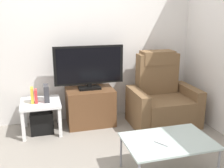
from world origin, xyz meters
The scene contains 12 objects.
ground_plane centered at (0.00, 0.00, 0.00)m, with size 6.40×6.40×0.00m, color gray.
wall_back centered at (0.00, 1.13, 1.30)m, with size 6.40×0.06×2.60m, color silver.
tv_stand centered at (0.14, 0.83, 0.28)m, with size 0.70×0.48×0.55m.
television centered at (0.14, 0.85, 0.89)m, with size 1.02×0.20×0.64m.
recliner_armchair centered at (1.20, 0.59, 0.37)m, with size 0.98×0.78×1.08m.
side_table centered at (-0.58, 0.75, 0.38)m, with size 0.54×0.54×0.45m.
subwoofer_box centered at (-0.58, 0.75, 0.16)m, with size 0.31×0.31×0.31m, color black.
book_leftmost centered at (-0.68, 0.73, 0.56)m, with size 0.04×0.12×0.22m, color gold.
book_middle centered at (-0.63, 0.73, 0.54)m, with size 0.04×0.12×0.19m, color red.
game_console centered at (-0.49, 0.76, 0.56)m, with size 0.07×0.20×0.23m, color #333338.
coffee_table centered at (0.67, -0.66, 0.38)m, with size 0.90×0.60×0.40m.
cell_phone centered at (0.58, -0.71, 0.41)m, with size 0.07×0.15×0.01m, color #B7B7BC.
Camera 1 is at (-0.53, -2.84, 1.68)m, focal length 42.06 mm.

